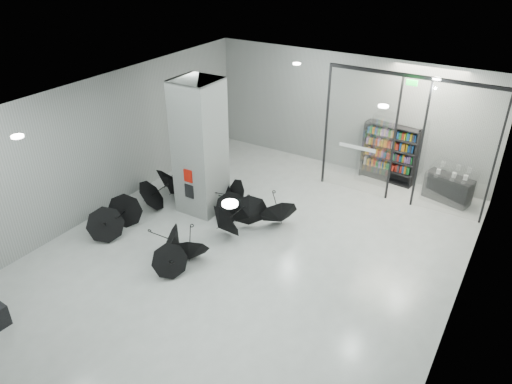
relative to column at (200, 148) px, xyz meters
The scene contains 9 objects.
room 3.31m from the column, 38.66° to the right, with size 14.00×14.02×4.01m.
column is the anchor object (origin of this frame).
fire_cabinet 0.90m from the column, 90.00° to the right, with size 0.28×0.04×0.38m, color #A50A07.
info_panel 1.31m from the column, 90.00° to the right, with size 0.30×0.03×0.42m, color black.
exit_sign 6.18m from the column, 33.96° to the left, with size 0.30×0.06×0.15m, color #0CE533.
glass_partition 6.02m from the column, 35.58° to the left, with size 5.06×0.08×4.00m.
bookshelf 6.42m from the column, 48.48° to the left, with size 1.79×0.36×1.97m, color black, non-canonical shape.
shop_counter 7.79m from the column, 34.70° to the left, with size 1.41×0.56×0.84m, color black.
umbrella_cluster 1.94m from the column, 67.20° to the right, with size 5.56×4.82×1.31m.
Camera 1 is at (5.48, -7.96, 7.49)m, focal length 33.49 mm.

